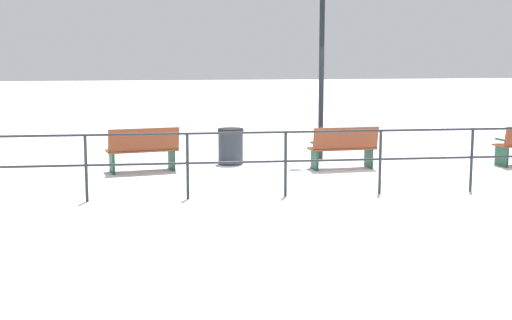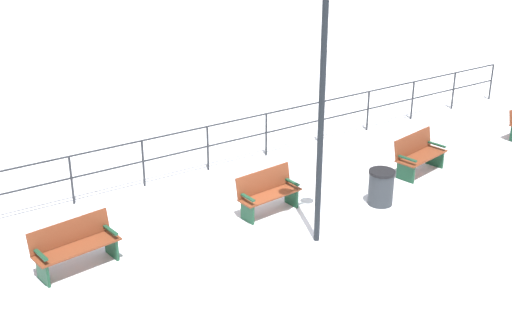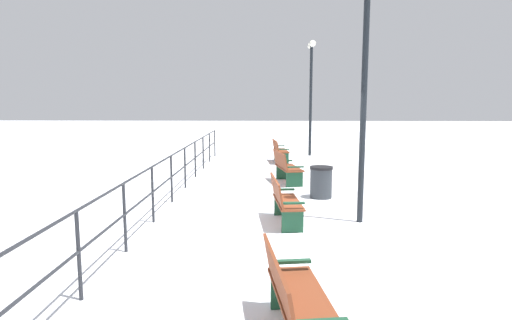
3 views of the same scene
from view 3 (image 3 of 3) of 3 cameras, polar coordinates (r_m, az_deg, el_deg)
The scene contains 9 objects.
ground_plane at distance 8.43m, azimuth 4.76°, elevation -8.38°, with size 80.00×80.00×0.00m, color white.
bench_second at distance 4.43m, azimuth 5.17°, elevation -17.76°, with size 0.74×1.60×0.87m.
bench_third at distance 8.30m, azimuth 3.74°, elevation -5.37°, with size 0.63×1.42×0.89m.
bench_fourth at distance 12.30m, azimuth 4.04°, elevation -0.97°, with size 0.85×1.50×0.91m.
bench_fifth at distance 16.35m, azimuth 3.14°, elevation 1.27°, with size 0.63×1.45×0.85m.
lamppost_middle at distance 8.51m, azimuth 14.46°, elevation 16.84°, with size 0.30×0.92×5.18m.
lamppost_far at distance 18.42m, azimuth 7.33°, elevation 10.58°, with size 0.26×1.08×4.76m.
waterfront_railing at distance 8.53m, azimuth -13.62°, elevation -3.27°, with size 0.05×19.74×1.11m.
trash_bin at distance 10.56m, azimuth 8.65°, elevation -2.92°, with size 0.56×0.56×0.77m.
Camera 3 is at (-0.47, -8.07, 2.38)m, focal length 30.07 mm.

